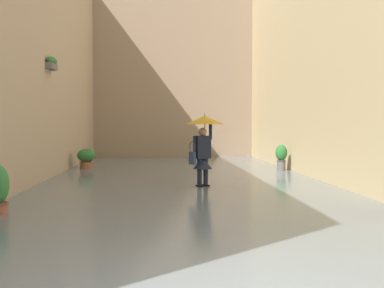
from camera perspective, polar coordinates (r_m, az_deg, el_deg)
ground_plane at (r=13.59m, az=-1.21°, el=-4.56°), size 60.00×60.00×0.00m
flood_water at (r=13.59m, az=-1.21°, el=-4.43°), size 8.56×24.63×0.06m
building_facade_right at (r=14.31m, az=-21.16°, el=12.12°), size 2.04×22.63×8.21m
building_facade_far at (r=23.87m, az=-2.34°, el=9.19°), size 11.36×1.80×8.94m
person_wading at (r=11.89m, az=1.43°, el=0.94°), size 0.98×0.98×1.94m
potted_plant_near_left at (r=16.33m, az=10.88°, el=-1.53°), size 0.40×0.40×0.95m
potted_plant_far_right at (r=17.31m, az=-12.84°, el=-1.64°), size 0.66×0.66×0.77m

